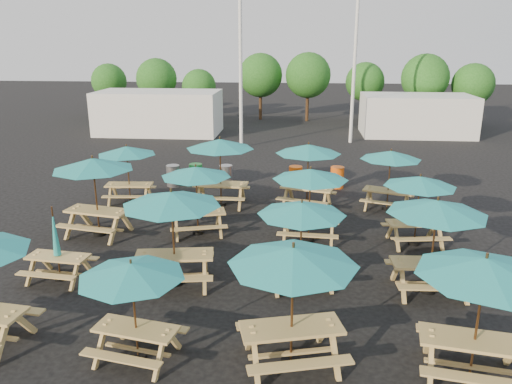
# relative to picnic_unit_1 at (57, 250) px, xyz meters

# --- Properties ---
(ground) EXTENTS (120.00, 120.00, 0.00)m
(ground) POSITION_rel_picnic_unit_1_xyz_m (4.74, 3.22, -0.83)
(ground) COLOR black
(ground) RESTS_ON ground
(picnic_unit_1) EXTENTS (1.73, 1.54, 2.03)m
(picnic_unit_1) POSITION_rel_picnic_unit_1_xyz_m (0.00, 0.00, 0.00)
(picnic_unit_1) COLOR tan
(picnic_unit_1) RESTS_ON ground
(picnic_unit_2) EXTENTS (2.94, 2.94, 2.56)m
(picnic_unit_2) POSITION_rel_picnic_unit_1_xyz_m (-0.19, 3.12, 1.41)
(picnic_unit_2) COLOR tan
(picnic_unit_2) RESTS_ON ground
(picnic_unit_3) EXTENTS (2.36, 2.36, 2.24)m
(picnic_unit_3) POSITION_rel_picnic_unit_1_xyz_m (-0.30, 6.48, 1.12)
(picnic_unit_3) COLOR tan
(picnic_unit_3) RESTS_ON ground
(picnic_unit_4) EXTENTS (2.40, 2.40, 2.08)m
(picnic_unit_4) POSITION_rel_picnic_unit_1_xyz_m (3.11, -3.13, 0.99)
(picnic_unit_4) COLOR tan
(picnic_unit_4) RESTS_ON ground
(picnic_unit_5) EXTENTS (2.82, 2.82, 2.51)m
(picnic_unit_5) POSITION_rel_picnic_unit_1_xyz_m (3.08, 0.03, 1.36)
(picnic_unit_5) COLOR tan
(picnic_unit_5) RESTS_ON ground
(picnic_unit_6) EXTENTS (2.73, 2.73, 2.27)m
(picnic_unit_6) POSITION_rel_picnic_unit_1_xyz_m (2.96, 3.52, 1.15)
(picnic_unit_6) COLOR tan
(picnic_unit_6) RESTS_ON ground
(picnic_unit_7) EXTENTS (2.56, 2.56, 2.58)m
(picnic_unit_7) POSITION_rel_picnic_unit_1_xyz_m (3.25, 6.49, 1.42)
(picnic_unit_7) COLOR tan
(picnic_unit_7) RESTS_ON ground
(picnic_unit_8) EXTENTS (2.98, 2.98, 2.48)m
(picnic_unit_8) POSITION_rel_picnic_unit_1_xyz_m (6.12, -3.03, 1.33)
(picnic_unit_8) COLOR tan
(picnic_unit_8) RESTS_ON ground
(picnic_unit_9) EXTENTS (2.64, 2.64, 2.25)m
(picnic_unit_9) POSITION_rel_picnic_unit_1_xyz_m (6.27, 0.26, 1.14)
(picnic_unit_9) COLOR tan
(picnic_unit_9) RESTS_ON ground
(picnic_unit_10) EXTENTS (2.46, 2.46, 2.35)m
(picnic_unit_10) POSITION_rel_picnic_unit_1_xyz_m (6.52, 3.23, 1.22)
(picnic_unit_10) COLOR tan
(picnic_unit_10) RESTS_ON ground
(picnic_unit_11) EXTENTS (2.95, 2.95, 2.44)m
(picnic_unit_11) POSITION_rel_picnic_unit_1_xyz_m (6.49, 6.47, 1.30)
(picnic_unit_11) COLOR tan
(picnic_unit_11) RESTS_ON ground
(picnic_unit_12) EXTENTS (2.77, 2.77, 2.46)m
(picnic_unit_12) POSITION_rel_picnic_unit_1_xyz_m (9.46, -3.15, 1.31)
(picnic_unit_12) COLOR tan
(picnic_unit_12) RESTS_ON ground
(picnic_unit_13) EXTENTS (2.51, 2.51, 2.43)m
(picnic_unit_13) POSITION_rel_picnic_unit_1_xyz_m (9.48, 0.18, 1.29)
(picnic_unit_13) COLOR tan
(picnic_unit_13) RESTS_ON ground
(picnic_unit_14) EXTENTS (2.42, 2.42, 2.19)m
(picnic_unit_14) POSITION_rel_picnic_unit_1_xyz_m (9.77, 3.25, 1.08)
(picnic_unit_14) COLOR tan
(picnic_unit_14) RESTS_ON ground
(picnic_unit_15) EXTENTS (2.79, 2.79, 2.24)m
(picnic_unit_15) POSITION_rel_picnic_unit_1_xyz_m (9.46, 6.55, 1.12)
(picnic_unit_15) COLOR tan
(picnic_unit_15) RESTS_ON ground
(waste_bin_0) EXTENTS (0.57, 0.57, 0.91)m
(waste_bin_0) POSITION_rel_picnic_unit_1_xyz_m (0.79, 8.90, -0.38)
(waste_bin_0) COLOR gray
(waste_bin_0) RESTS_ON ground
(waste_bin_1) EXTENTS (0.57, 0.57, 0.91)m
(waste_bin_1) POSITION_rel_picnic_unit_1_xyz_m (1.71, 9.22, -0.38)
(waste_bin_1) COLOR #18892E
(waste_bin_1) RESTS_ON ground
(waste_bin_2) EXTENTS (0.57, 0.57, 0.91)m
(waste_bin_2) POSITION_rel_picnic_unit_1_xyz_m (3.04, 9.10, -0.38)
(waste_bin_2) COLOR gray
(waste_bin_2) RESTS_ON ground
(waste_bin_3) EXTENTS (0.57, 0.57, 0.91)m
(waste_bin_3) POSITION_rel_picnic_unit_1_xyz_m (6.02, 9.19, -0.38)
(waste_bin_3) COLOR #ED570D
(waste_bin_3) RESTS_ON ground
(waste_bin_4) EXTENTS (0.57, 0.57, 0.91)m
(waste_bin_4) POSITION_rel_picnic_unit_1_xyz_m (7.79, 9.26, -0.38)
(waste_bin_4) COLOR #ED570D
(waste_bin_4) RESTS_ON ground
(mast_0) EXTENTS (0.20, 0.20, 12.00)m
(mast_0) POSITION_rel_picnic_unit_1_xyz_m (2.74, 17.22, 5.17)
(mast_0) COLOR silver
(mast_0) RESTS_ON ground
(mast_1) EXTENTS (0.20, 0.20, 12.00)m
(mast_1) POSITION_rel_picnic_unit_1_xyz_m (9.24, 19.22, 5.17)
(mast_1) COLOR silver
(mast_1) RESTS_ON ground
(event_tent_0) EXTENTS (8.00, 4.00, 2.80)m
(event_tent_0) POSITION_rel_picnic_unit_1_xyz_m (-3.26, 21.22, 0.57)
(event_tent_0) COLOR silver
(event_tent_0) RESTS_ON ground
(event_tent_1) EXTENTS (7.00, 4.00, 2.60)m
(event_tent_1) POSITION_rel_picnic_unit_1_xyz_m (13.74, 22.22, 0.47)
(event_tent_1) COLOR silver
(event_tent_1) RESTS_ON ground
(tree_0) EXTENTS (2.80, 2.80, 4.24)m
(tree_0) POSITION_rel_picnic_unit_1_xyz_m (-9.33, 28.47, 2.00)
(tree_0) COLOR #382314
(tree_0) RESTS_ON ground
(tree_1) EXTENTS (3.11, 3.11, 4.72)m
(tree_1) POSITION_rel_picnic_unit_1_xyz_m (-5.00, 27.12, 2.32)
(tree_1) COLOR #382314
(tree_1) RESTS_ON ground
(tree_2) EXTENTS (2.59, 2.59, 3.93)m
(tree_2) POSITION_rel_picnic_unit_1_xyz_m (-1.65, 26.87, 1.79)
(tree_2) COLOR #382314
(tree_2) RESTS_ON ground
(tree_3) EXTENTS (3.36, 3.36, 5.09)m
(tree_3) POSITION_rel_picnic_unit_1_xyz_m (2.99, 27.94, 2.57)
(tree_3) COLOR #382314
(tree_3) RESTS_ON ground
(tree_4) EXTENTS (3.41, 3.41, 5.17)m
(tree_4) POSITION_rel_picnic_unit_1_xyz_m (6.64, 27.48, 2.62)
(tree_4) COLOR #382314
(tree_4) RESTS_ON ground
(tree_5) EXTENTS (2.94, 2.94, 4.45)m
(tree_5) POSITION_rel_picnic_unit_1_xyz_m (10.97, 27.89, 2.14)
(tree_5) COLOR #382314
(tree_5) RESTS_ON ground
(tree_6) EXTENTS (3.38, 3.38, 5.13)m
(tree_6) POSITION_rel_picnic_unit_1_xyz_m (14.98, 26.11, 2.59)
(tree_6) COLOR #382314
(tree_6) RESTS_ON ground
(tree_7) EXTENTS (2.95, 2.95, 4.48)m
(tree_7) POSITION_rel_picnic_unit_1_xyz_m (18.37, 26.14, 2.16)
(tree_7) COLOR #382314
(tree_7) RESTS_ON ground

